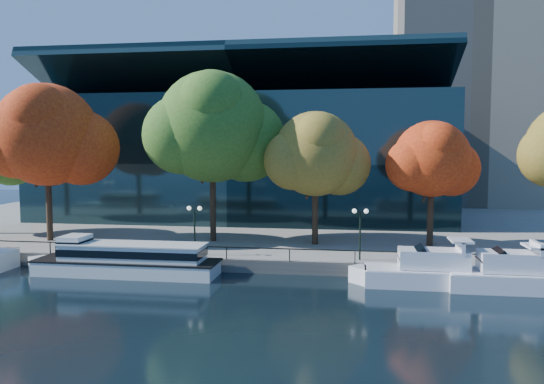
% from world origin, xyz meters
% --- Properties ---
extents(ground, '(160.00, 160.00, 0.00)m').
position_xyz_m(ground, '(0.00, 0.00, 0.00)').
color(ground, black).
rests_on(ground, ground).
extents(promenade, '(90.00, 67.08, 1.00)m').
position_xyz_m(promenade, '(0.00, 36.38, 0.50)').
color(promenade, slate).
rests_on(promenade, ground).
extents(railing, '(88.20, 0.08, 0.99)m').
position_xyz_m(railing, '(0.00, 3.25, 1.94)').
color(railing, black).
rests_on(railing, promenade).
extents(convention_building, '(50.00, 24.57, 21.43)m').
position_xyz_m(convention_building, '(-4.00, 31.79, 8.51)').
color(convention_building, black).
rests_on(convention_building, ground).
extents(office_tower, '(22.50, 22.50, 65.90)m').
position_xyz_m(office_tower, '(28.00, 55.00, 33.02)').
color(office_tower, gray).
rests_on(office_tower, ground).
extents(tour_boat, '(15.60, 3.48, 2.96)m').
position_xyz_m(tour_boat, '(-7.70, 1.06, 1.26)').
color(tour_boat, silver).
rests_on(tour_boat, ground).
extents(cruiser_near, '(11.71, 3.02, 3.39)m').
position_xyz_m(cruiser_near, '(15.48, 1.08, 1.05)').
color(cruiser_near, silver).
rests_on(cruiser_near, ground).
extents(cruiser_far, '(10.47, 2.90, 3.42)m').
position_xyz_m(cruiser_far, '(20.50, 0.58, 1.09)').
color(cruiser_far, silver).
rests_on(cruiser_far, ground).
extents(tree_1, '(12.02, 9.85, 14.81)m').
position_xyz_m(tree_1, '(-18.47, 9.20, 10.79)').
color(tree_1, black).
rests_on(tree_1, promenade).
extents(tree_2, '(12.98, 10.64, 15.92)m').
position_xyz_m(tree_2, '(-2.99, 11.18, 11.51)').
color(tree_2, black).
rests_on(tree_2, promenade).
extents(tree_3, '(9.59, 7.86, 12.07)m').
position_xyz_m(tree_3, '(6.58, 10.98, 9.06)').
color(tree_3, black).
rests_on(tree_3, promenade).
extents(tree_4, '(8.48, 6.96, 11.18)m').
position_xyz_m(tree_4, '(16.82, 11.72, 8.64)').
color(tree_4, black).
rests_on(tree_4, promenade).
extents(lamp_1, '(1.26, 0.36, 4.03)m').
position_xyz_m(lamp_1, '(-2.96, 4.50, 3.98)').
color(lamp_1, black).
rests_on(lamp_1, promenade).
extents(lamp_2, '(1.26, 0.36, 4.03)m').
position_xyz_m(lamp_2, '(10.37, 4.50, 3.98)').
color(lamp_2, black).
rests_on(lamp_2, promenade).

